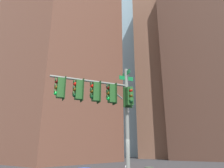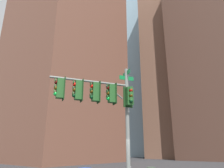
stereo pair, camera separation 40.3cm
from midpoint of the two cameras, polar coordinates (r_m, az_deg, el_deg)
signal_pole_assembly at (r=11.12m, az=-3.35°, el=-4.20°), size 2.69×4.15×6.48m
building_brick_nearside at (r=46.36m, az=-14.70°, el=11.59°), size 20.41×17.85×48.37m
building_brick_midblock at (r=55.40m, az=27.60°, el=5.86°), size 22.27×18.24×44.38m
building_glass_tower at (r=76.29m, az=12.83°, el=4.06°), size 30.42×23.49×59.34m
building_brick_farside at (r=60.69m, az=19.37°, el=7.58°), size 23.60×14.93×53.67m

